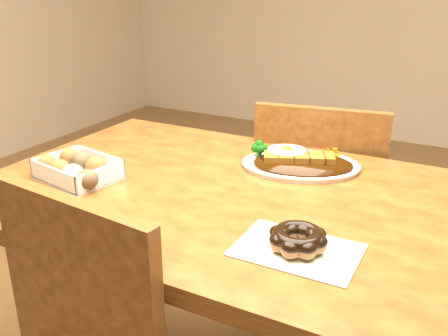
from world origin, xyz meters
The scene contains 5 objects.
table centered at (0.00, 0.00, 0.65)m, with size 1.20×0.80×0.75m.
chair_far centered at (0.07, 0.54, 0.48)m, with size 0.48×0.48×0.87m.
katsu_curry_plate centered at (0.10, 0.22, 0.77)m, with size 0.36×0.31×0.06m.
donut_box centered at (-0.37, -0.12, 0.78)m, with size 0.22×0.18×0.05m.
pon_de_ring centered at (0.25, -0.19, 0.77)m, with size 0.23×0.16×0.04m.
Camera 1 is at (0.51, -0.98, 1.23)m, focal length 40.00 mm.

